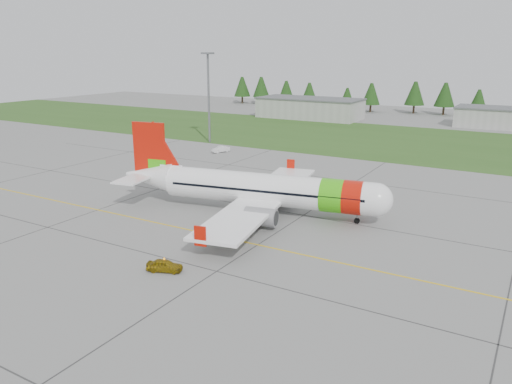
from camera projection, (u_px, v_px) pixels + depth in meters
The scene contains 10 objects.
ground at pixel (140, 251), 53.45m from camera, with size 320.00×320.00×0.00m, color gray.
aircraft at pixel (261, 189), 65.26m from camera, with size 37.01×34.59×11.30m.
follow_me_car at pixel (164, 254), 48.17m from camera, with size 1.42×1.20×3.53m, color gold.
service_van at pixel (220, 143), 105.12m from camera, with size 1.42×1.34×4.06m, color silver.
grass_strip at pixel (374, 139), 121.56m from camera, with size 320.00×50.00×0.03m, color #30561E.
taxi_guideline at pixel (186, 229), 60.09m from camera, with size 120.00×0.25×0.02m, color gold.
hangar_west at pixel (310, 109), 158.57m from camera, with size 32.00×14.00×6.00m, color #A8A8A3.
hangar_east at pixel (502, 118), 138.64m from camera, with size 24.00×12.00×5.20m, color #A8A8A3.
floodlight_mast at pixel (209, 99), 114.43m from camera, with size 0.50×0.50×20.00m, color slate.
treeline at pixel (427, 100), 166.73m from camera, with size 160.00×8.00×10.00m, color #1C3F14, non-canonical shape.
Camera 1 is at (35.83, -36.61, 20.72)m, focal length 35.00 mm.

